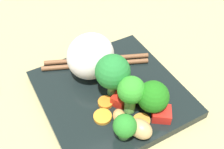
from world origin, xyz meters
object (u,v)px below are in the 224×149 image
rice_mound (91,56)px  chopstick_pair (97,62)px  square_plate (111,93)px  broccoli_floret_2 (153,97)px  carrot_slice_1 (103,117)px

rice_mound → chopstick_pair: rice_mound is taller
square_plate → broccoli_floret_2: (6.65, 3.96, 4.15)cm
broccoli_floret_2 → chopstick_pair: (-14.09, -3.35, -2.87)cm
square_plate → carrot_slice_1: size_ratio=8.02×
carrot_slice_1 → chopstick_pair: size_ratio=0.15×
rice_mound → broccoli_floret_2: size_ratio=1.49×
square_plate → carrot_slice_1: bearing=-39.4°
chopstick_pair → carrot_slice_1: bearing=89.7°
carrot_slice_1 → chopstick_pair: chopstick_pair is taller
broccoli_floret_2 → chopstick_pair: bearing=-166.6°
square_plate → chopstick_pair: bearing=175.3°
broccoli_floret_2 → carrot_slice_1: size_ratio=2.05×
square_plate → carrot_slice_1: 6.05cm
rice_mound → square_plate: bearing=12.6°
carrot_slice_1 → rice_mound: bearing=166.3°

